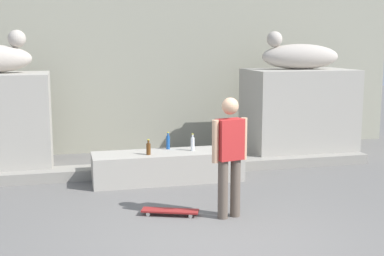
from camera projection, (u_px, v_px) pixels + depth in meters
The scene contains 11 objects.
ground_plane at pixel (216, 244), 6.22m from camera, with size 40.00×40.00×0.00m, color #605E5B.
facade_wall at pixel (140, 10), 11.40m from camera, with size 11.96×0.60×6.23m, color gray.
pedestal_right at pixel (298, 114), 10.83m from camera, with size 2.16×1.39×1.85m, color #A39E93.
statue_reclining_right at pixel (298, 56), 10.63m from camera, with size 1.66×0.78×0.78m.
ledge_block at pixel (168, 167), 9.01m from camera, with size 2.60×0.75×0.52m, color #A39E93.
skater at pixel (230, 152), 7.02m from camera, with size 0.53×0.28×1.67m.
skateboard at pixel (170, 211), 7.23m from camera, with size 0.82×0.48×0.08m.
bottle_brown at pixel (148, 149), 8.75m from camera, with size 0.08×0.08×0.26m.
bottle_clear at pixel (193, 144), 9.08m from camera, with size 0.07×0.07×0.30m.
bottle_blue at pixel (168, 142), 9.21m from camera, with size 0.07×0.07×0.31m.
stair_step at pixel (162, 168), 9.56m from camera, with size 8.25×0.50×0.19m, color gray.
Camera 1 is at (-1.70, -5.66, 2.39)m, focal length 48.31 mm.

